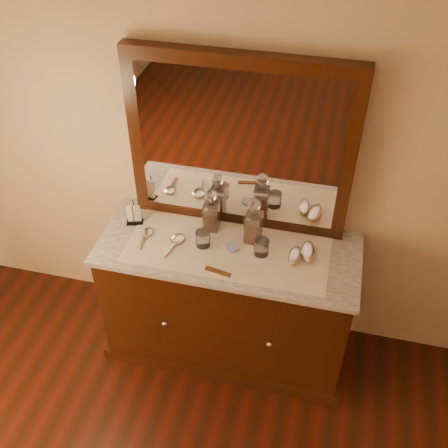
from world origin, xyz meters
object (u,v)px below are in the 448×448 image
at_px(napkin_rack, 134,215).
at_px(brush_far, 308,252).
at_px(decanter_left, 211,214).
at_px(hand_mirror_inner, 176,241).
at_px(dresser_cabinet, 228,301).
at_px(brush_near, 294,256).
at_px(comb, 218,272).
at_px(hand_mirror_outer, 146,234).
at_px(mirror_frame, 240,146).
at_px(pin_dish, 232,247).
at_px(decanter_right, 253,225).

distance_m(napkin_rack, brush_far, 1.00).
height_order(decanter_left, hand_mirror_inner, decanter_left).
height_order(dresser_cabinet, brush_near, brush_near).
bearing_deg(brush_far, comb, -151.77).
bearing_deg(brush_far, hand_mirror_outer, -176.81).
xyz_separation_m(mirror_frame, comb, (-0.01, -0.45, -0.49)).
distance_m(comb, decanter_left, 0.37).
height_order(pin_dish, napkin_rack, napkin_rack).
bearing_deg(comb, hand_mirror_outer, 169.11).
xyz_separation_m(decanter_left, brush_near, (0.49, -0.14, -0.08)).
relative_size(dresser_cabinet, mirror_frame, 1.17).
height_order(dresser_cabinet, decanter_left, decanter_left).
xyz_separation_m(dresser_cabinet, hand_mirror_inner, (-0.29, -0.03, 0.45)).
relative_size(pin_dish, decanter_left, 0.27).
distance_m(brush_near, hand_mirror_inner, 0.65).
distance_m(decanter_right, hand_mirror_inner, 0.44).
distance_m(decanter_left, brush_near, 0.52).
xyz_separation_m(mirror_frame, decanter_left, (-0.13, -0.11, -0.39)).
xyz_separation_m(pin_dish, decanter_left, (-0.15, 0.14, 0.10)).
relative_size(decanter_left, hand_mirror_inner, 1.24).
height_order(pin_dish, hand_mirror_outer, hand_mirror_outer).
relative_size(mirror_frame, decanter_left, 4.45).
bearing_deg(napkin_rack, hand_mirror_outer, -43.05).
bearing_deg(napkin_rack, hand_mirror_inner, -21.31).
height_order(dresser_cabinet, hand_mirror_inner, hand_mirror_inner).
distance_m(pin_dish, brush_far, 0.41).
bearing_deg(decanter_right, hand_mirror_outer, -170.02).
bearing_deg(comb, hand_mirror_inner, 159.85).
relative_size(pin_dish, hand_mirror_inner, 0.34).
height_order(dresser_cabinet, mirror_frame, mirror_frame).
relative_size(brush_far, hand_mirror_inner, 0.79).
bearing_deg(pin_dish, dresser_cabinet, 168.14).
bearing_deg(pin_dish, hand_mirror_outer, -178.69).
relative_size(brush_near, hand_mirror_inner, 0.69).
distance_m(dresser_cabinet, comb, 0.49).
relative_size(comb, napkin_rack, 1.00).
distance_m(pin_dish, comb, 0.20).
bearing_deg(hand_mirror_inner, comb, -31.00).
bearing_deg(hand_mirror_inner, hand_mirror_outer, 175.17).
xyz_separation_m(mirror_frame, hand_mirror_inner, (-0.29, -0.28, -0.49)).
bearing_deg(decanter_right, napkin_rack, -179.27).
height_order(comb, decanter_left, decanter_left).
height_order(pin_dish, decanter_right, decanter_right).
height_order(decanter_left, brush_near, decanter_left).
xyz_separation_m(dresser_cabinet, decanter_left, (-0.13, 0.13, 0.55)).
bearing_deg(brush_far, mirror_frame, 153.87).
bearing_deg(hand_mirror_outer, comb, -21.75).
distance_m(napkin_rack, brush_near, 0.94).
height_order(dresser_cabinet, comb, comb).
xyz_separation_m(brush_near, brush_far, (0.07, 0.05, 0.00)).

